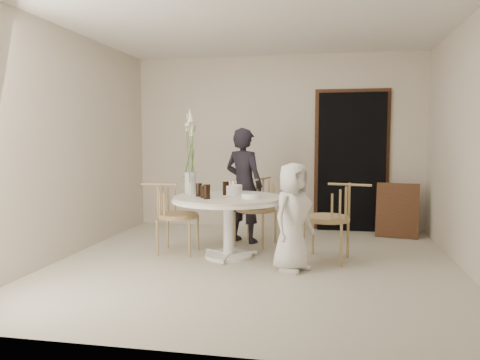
% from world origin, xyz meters
% --- Properties ---
extents(ground, '(4.50, 4.50, 0.00)m').
position_xyz_m(ground, '(0.00, 0.00, 0.00)').
color(ground, beige).
rests_on(ground, ground).
extents(room_shell, '(4.50, 4.50, 4.50)m').
position_xyz_m(room_shell, '(0.00, 0.00, 1.62)').
color(room_shell, white).
rests_on(room_shell, ground).
extents(doorway, '(1.00, 0.10, 2.10)m').
position_xyz_m(doorway, '(1.15, 2.19, 1.05)').
color(doorway, black).
rests_on(doorway, ground).
extents(door_trim, '(1.12, 0.03, 2.22)m').
position_xyz_m(door_trim, '(1.15, 2.23, 1.11)').
color(door_trim, brown).
rests_on(door_trim, ground).
extents(table, '(1.33, 1.33, 0.73)m').
position_xyz_m(table, '(-0.35, 0.25, 0.62)').
color(table, white).
rests_on(table, ground).
extents(picture_frame, '(0.61, 0.28, 0.78)m').
position_xyz_m(picture_frame, '(1.78, 1.79, 0.39)').
color(picture_frame, brown).
rests_on(picture_frame, ground).
extents(chair_far, '(0.59, 0.61, 0.89)m').
position_xyz_m(chair_far, '(-0.10, 1.07, 0.57)').
color(chair_far, tan).
rests_on(chair_far, ground).
extents(chair_right, '(0.61, 0.58, 0.92)m').
position_xyz_m(chair_right, '(0.92, 0.28, 0.59)').
color(chair_right, tan).
rests_on(chair_right, ground).
extents(chair_left, '(0.53, 0.50, 0.87)m').
position_xyz_m(chair_left, '(-1.13, 0.33, 0.56)').
color(chair_left, tan).
rests_on(chair_left, ground).
extents(girl, '(0.67, 0.57, 1.55)m').
position_xyz_m(girl, '(-0.32, 1.11, 0.78)').
color(girl, black).
rests_on(girl, ground).
extents(boy, '(0.61, 0.68, 1.16)m').
position_xyz_m(boy, '(0.44, -0.17, 0.58)').
color(boy, white).
rests_on(boy, ground).
extents(birthday_cake, '(0.24, 0.24, 0.16)m').
position_xyz_m(birthday_cake, '(-0.35, 0.46, 0.79)').
color(birthday_cake, white).
rests_on(birthday_cake, table).
extents(cola_tumbler_a, '(0.07, 0.07, 0.14)m').
position_xyz_m(cola_tumbler_a, '(-0.61, 0.08, 0.80)').
color(cola_tumbler_a, black).
rests_on(cola_tumbler_a, table).
extents(cola_tumbler_b, '(0.09, 0.09, 0.17)m').
position_xyz_m(cola_tumbler_b, '(-0.54, -0.01, 0.81)').
color(cola_tumbler_b, black).
rests_on(cola_tumbler_b, table).
extents(cola_tumbler_c, '(0.09, 0.09, 0.16)m').
position_xyz_m(cola_tumbler_c, '(-0.70, 0.19, 0.81)').
color(cola_tumbler_c, black).
rests_on(cola_tumbler_c, table).
extents(cola_tumbler_d, '(0.10, 0.10, 0.16)m').
position_xyz_m(cola_tumbler_d, '(-0.41, 0.39, 0.81)').
color(cola_tumbler_d, black).
rests_on(cola_tumbler_d, table).
extents(plate_stack, '(0.26, 0.26, 0.06)m').
position_xyz_m(plate_stack, '(-0.06, 0.14, 0.76)').
color(plate_stack, white).
rests_on(plate_stack, table).
extents(flower_vase, '(0.14, 0.14, 1.06)m').
position_xyz_m(flower_vase, '(-0.87, 0.43, 1.14)').
color(flower_vase, silver).
rests_on(flower_vase, table).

